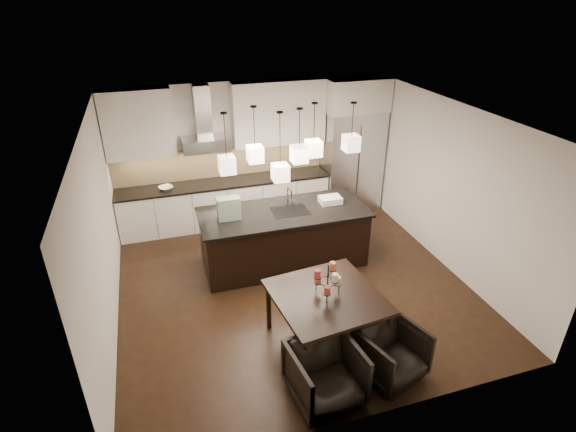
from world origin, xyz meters
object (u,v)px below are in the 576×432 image
object	(u,v)px
refrigerator	(351,161)
dining_table	(326,319)
armchair_left	(325,374)
island_body	(284,238)
armchair_right	(391,352)

from	to	relation	value
refrigerator	dining_table	distance (m)	4.44
refrigerator	dining_table	world-z (taller)	refrigerator
armchair_left	dining_table	bearing A→B (deg)	61.19
island_body	armchair_left	distance (m)	2.99
dining_table	armchair_right	size ratio (longest dim) A/B	1.78
island_body	armchair_left	size ratio (longest dim) A/B	3.41
dining_table	armchair_left	bearing A→B (deg)	-118.21
island_body	armchair_right	distance (m)	2.92
refrigerator	island_body	xyz separation A→B (m)	(-2.05, -1.74, -0.59)
refrigerator	island_body	bearing A→B (deg)	-139.53
island_body	refrigerator	bearing A→B (deg)	40.99
armchair_left	armchair_right	world-z (taller)	armchair_left
island_body	armchair_left	world-z (taller)	island_body
island_body	armchair_left	xyz separation A→B (m)	(-0.39, -2.97, -0.12)
dining_table	armchair_right	distance (m)	0.95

